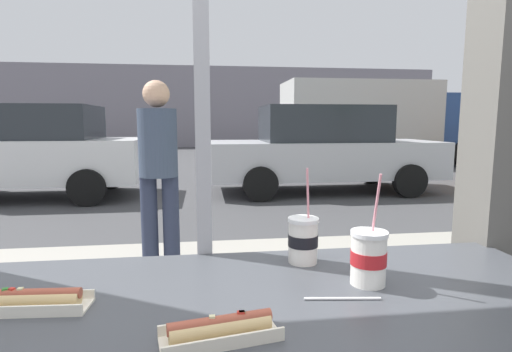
{
  "coord_description": "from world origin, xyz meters",
  "views": [
    {
      "loc": [
        0.0,
        -1.26,
        1.43
      ],
      "look_at": [
        0.47,
        2.29,
        0.94
      ],
      "focal_mm": 27.98,
      "sensor_mm": 36.0,
      "label": 1
    }
  ],
  "objects_px": {
    "soda_cup_right": "(303,239)",
    "soda_cup_left": "(368,257)",
    "hotdog_tray_far": "(220,329)",
    "parked_car_silver": "(323,149)",
    "parked_car_white": "(28,151)",
    "box_truck": "(380,120)",
    "pedestrian": "(158,165)",
    "hotdog_tray_near": "(27,300)"
  },
  "relations": [
    {
      "from": "soda_cup_left",
      "to": "hotdog_tray_far",
      "type": "distance_m",
      "value": 0.47
    },
    {
      "from": "parked_car_white",
      "to": "box_truck",
      "type": "bearing_deg",
      "value": 27.85
    },
    {
      "from": "soda_cup_right",
      "to": "hotdog_tray_near",
      "type": "height_order",
      "value": "soda_cup_right"
    },
    {
      "from": "hotdog_tray_far",
      "to": "soda_cup_left",
      "type": "bearing_deg",
      "value": 29.2
    },
    {
      "from": "hotdog_tray_far",
      "to": "pedestrian",
      "type": "distance_m",
      "value": 2.66
    },
    {
      "from": "parked_car_white",
      "to": "soda_cup_left",
      "type": "bearing_deg",
      "value": -62.05
    },
    {
      "from": "soda_cup_left",
      "to": "parked_car_silver",
      "type": "distance_m",
      "value": 7.25
    },
    {
      "from": "hotdog_tray_near",
      "to": "box_truck",
      "type": "xyz_separation_m",
      "value": [
        6.29,
        11.82,
        0.51
      ]
    },
    {
      "from": "parked_car_white",
      "to": "box_truck",
      "type": "height_order",
      "value": "box_truck"
    },
    {
      "from": "soda_cup_left",
      "to": "hotdog_tray_near",
      "type": "xyz_separation_m",
      "value": [
        -0.85,
        -0.04,
        -0.05
      ]
    },
    {
      "from": "pedestrian",
      "to": "soda_cup_left",
      "type": "bearing_deg",
      "value": -71.34
    },
    {
      "from": "hotdog_tray_near",
      "to": "hotdog_tray_far",
      "type": "height_order",
      "value": "same"
    },
    {
      "from": "hotdog_tray_far",
      "to": "parked_car_white",
      "type": "bearing_deg",
      "value": 114.55
    },
    {
      "from": "parked_car_white",
      "to": "parked_car_silver",
      "type": "height_order",
      "value": "parked_car_silver"
    },
    {
      "from": "parked_car_white",
      "to": "box_truck",
      "type": "relative_size",
      "value": 0.65
    },
    {
      "from": "parked_car_white",
      "to": "box_truck",
      "type": "xyz_separation_m",
      "value": [
        9.13,
        4.82,
        0.63
      ]
    },
    {
      "from": "soda_cup_left",
      "to": "parked_car_silver",
      "type": "xyz_separation_m",
      "value": [
        2.01,
        6.96,
        -0.18
      ]
    },
    {
      "from": "parked_car_white",
      "to": "parked_car_silver",
      "type": "distance_m",
      "value": 5.7
    },
    {
      "from": "soda_cup_left",
      "to": "box_truck",
      "type": "distance_m",
      "value": 12.98
    },
    {
      "from": "hotdog_tray_far",
      "to": "parked_car_silver",
      "type": "distance_m",
      "value": 7.59
    },
    {
      "from": "soda_cup_right",
      "to": "hotdog_tray_near",
      "type": "bearing_deg",
      "value": -162.42
    },
    {
      "from": "pedestrian",
      "to": "soda_cup_right",
      "type": "bearing_deg",
      "value": -72.97
    },
    {
      "from": "soda_cup_right",
      "to": "parked_car_white",
      "type": "bearing_deg",
      "value": 117.74
    },
    {
      "from": "box_truck",
      "to": "pedestrian",
      "type": "height_order",
      "value": "box_truck"
    },
    {
      "from": "parked_car_silver",
      "to": "box_truck",
      "type": "bearing_deg",
      "value": 54.6
    },
    {
      "from": "soda_cup_right",
      "to": "box_truck",
      "type": "relative_size",
      "value": 0.05
    },
    {
      "from": "soda_cup_right",
      "to": "pedestrian",
      "type": "bearing_deg",
      "value": 107.03
    },
    {
      "from": "soda_cup_right",
      "to": "soda_cup_left",
      "type": "bearing_deg",
      "value": -54.85
    },
    {
      "from": "soda_cup_right",
      "to": "parked_car_white",
      "type": "xyz_separation_m",
      "value": [
        -3.56,
        6.77,
        -0.18
      ]
    },
    {
      "from": "soda_cup_right",
      "to": "box_truck",
      "type": "bearing_deg",
      "value": 64.35
    },
    {
      "from": "soda_cup_right",
      "to": "hotdog_tray_near",
      "type": "distance_m",
      "value": 0.76
    },
    {
      "from": "parked_car_white",
      "to": "box_truck",
      "type": "distance_m",
      "value": 10.34
    },
    {
      "from": "box_truck",
      "to": "soda_cup_left",
      "type": "bearing_deg",
      "value": -114.76
    },
    {
      "from": "hotdog_tray_far",
      "to": "parked_car_silver",
      "type": "xyz_separation_m",
      "value": [
        2.42,
        7.19,
        -0.13
      ]
    },
    {
      "from": "soda_cup_left",
      "to": "hotdog_tray_far",
      "type": "height_order",
      "value": "soda_cup_left"
    },
    {
      "from": "box_truck",
      "to": "hotdog_tray_far",
      "type": "bearing_deg",
      "value": -115.94
    },
    {
      "from": "parked_car_silver",
      "to": "pedestrian",
      "type": "relative_size",
      "value": 2.85
    },
    {
      "from": "hotdog_tray_far",
      "to": "box_truck",
      "type": "distance_m",
      "value": 13.37
    },
    {
      "from": "parked_car_silver",
      "to": "pedestrian",
      "type": "height_order",
      "value": "pedestrian"
    },
    {
      "from": "soda_cup_right",
      "to": "parked_car_silver",
      "type": "relative_size",
      "value": 0.06
    },
    {
      "from": "soda_cup_left",
      "to": "box_truck",
      "type": "bearing_deg",
      "value": 65.24
    },
    {
      "from": "hotdog_tray_far",
      "to": "parked_car_white",
      "type": "relative_size",
      "value": 0.06
    }
  ]
}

